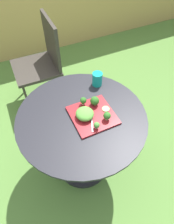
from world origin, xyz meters
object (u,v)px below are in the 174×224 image
patio_chair (43,58)px  drinking_glass (97,80)px  salad_plate (93,115)px  fork (92,120)px

patio_chair → drinking_glass: 0.80m
salad_plate → fork: 0.04m
fork → patio_chair: bearing=91.9°
salad_plate → fork: fork is taller
patio_chair → fork: bearing=-88.1°
salad_plate → fork: bearing=-123.7°
patio_chair → fork: 1.04m
patio_chair → fork: patio_chair is taller
patio_chair → fork: size_ratio=6.04×
salad_plate → drinking_glass: (0.16, 0.25, 0.04)m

